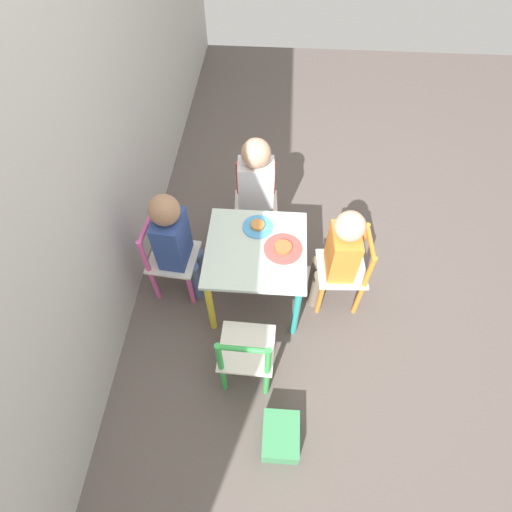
# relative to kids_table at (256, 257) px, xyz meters

# --- Properties ---
(ground_plane) EXTENTS (6.00, 6.00, 0.00)m
(ground_plane) POSITION_rel_kids_table_xyz_m (0.00, 0.00, -0.38)
(ground_plane) COLOR #5B514C
(house_wall) EXTENTS (6.00, 0.06, 2.60)m
(house_wall) POSITION_rel_kids_table_xyz_m (0.00, 0.74, 0.92)
(house_wall) COLOR beige
(house_wall) RESTS_ON ground_plane
(kids_table) EXTENTS (0.51, 0.51, 0.46)m
(kids_table) POSITION_rel_kids_table_xyz_m (0.00, 0.00, 0.00)
(kids_table) COLOR silver
(kids_table) RESTS_ON ground_plane
(chair_orange) EXTENTS (0.27, 0.27, 0.53)m
(chair_orange) POSITION_rel_kids_table_xyz_m (0.03, -0.49, -0.12)
(chair_orange) COLOR silver
(chair_orange) RESTS_ON ground_plane
(chair_red) EXTENTS (0.28, 0.28, 0.53)m
(chair_red) POSITION_rel_kids_table_xyz_m (0.49, 0.03, -0.12)
(chair_red) COLOR silver
(chair_red) RESTS_ON ground_plane
(chair_pink) EXTENTS (0.28, 0.28, 0.53)m
(chair_pink) POSITION_rel_kids_table_xyz_m (0.04, 0.48, -0.12)
(chair_pink) COLOR silver
(chair_pink) RESTS_ON ground_plane
(chair_green) EXTENTS (0.27, 0.27, 0.53)m
(chair_green) POSITION_rel_kids_table_xyz_m (-0.49, 0.01, -0.12)
(chair_green) COLOR silver
(chair_green) RESTS_ON ground_plane
(child_front) EXTENTS (0.21, 0.21, 0.71)m
(child_front) POSITION_rel_kids_table_xyz_m (0.02, -0.42, 0.04)
(child_front) COLOR #7A6B5B
(child_front) RESTS_ON ground_plane
(child_right) EXTENTS (0.22, 0.21, 0.78)m
(child_right) POSITION_rel_kids_table_xyz_m (0.43, 0.03, 0.08)
(child_right) COLOR #7A6B5B
(child_right) RESTS_ON ground_plane
(child_back) EXTENTS (0.21, 0.22, 0.74)m
(child_back) POSITION_rel_kids_table_xyz_m (0.04, 0.42, 0.06)
(child_back) COLOR #4C608E
(child_back) RESTS_ON ground_plane
(plate_front) EXTENTS (0.20, 0.20, 0.03)m
(plate_front) POSITION_rel_kids_table_xyz_m (-0.00, -0.14, 0.09)
(plate_front) COLOR #E54C47
(plate_front) RESTS_ON kids_table
(plate_right) EXTENTS (0.16, 0.16, 0.03)m
(plate_right) POSITION_rel_kids_table_xyz_m (0.14, 0.00, 0.09)
(plate_right) COLOR #4C9EE0
(plate_right) RESTS_ON kids_table
(storage_bin) EXTENTS (0.21, 0.17, 0.12)m
(storage_bin) POSITION_rel_kids_table_xyz_m (-0.80, -0.17, -0.32)
(storage_bin) COLOR #3D8E56
(storage_bin) RESTS_ON ground_plane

